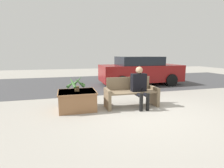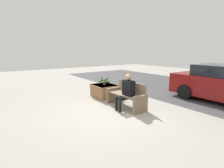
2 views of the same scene
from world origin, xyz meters
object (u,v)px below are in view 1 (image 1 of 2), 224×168
(planter_box, at_px, (77,100))
(potted_plant, at_px, (77,84))
(parked_car, at_px, (140,71))
(person_seated, at_px, (140,85))
(bench, at_px, (131,93))

(planter_box, relative_size, potted_plant, 1.91)
(planter_box, xyz_separation_m, parked_car, (3.49, 3.46, 0.43))
(planter_box, bearing_deg, person_seated, -8.28)
(planter_box, bearing_deg, parked_car, 44.77)
(bench, height_order, parked_car, parked_car)
(bench, distance_m, parked_car, 4.02)
(bench, height_order, planter_box, bench)
(bench, relative_size, planter_box, 1.50)
(potted_plant, distance_m, parked_car, 4.91)
(planter_box, bearing_deg, bench, -2.73)
(bench, height_order, potted_plant, potted_plant)
(potted_plant, bearing_deg, bench, -2.75)
(potted_plant, bearing_deg, parked_car, 44.77)
(potted_plant, bearing_deg, person_seated, -8.30)
(bench, distance_m, potted_plant, 1.65)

